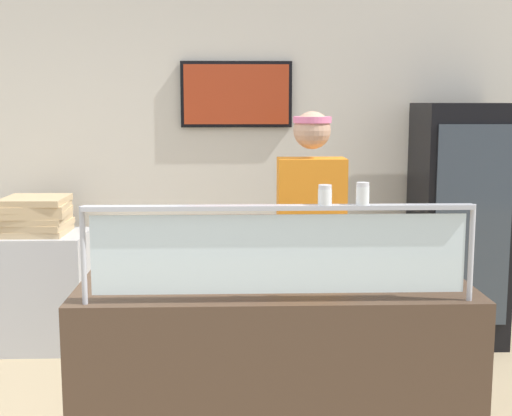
% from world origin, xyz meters
% --- Properties ---
extents(ground_plane, '(12.00, 12.00, 0.00)m').
position_xyz_m(ground_plane, '(0.94, 1.00, 0.00)').
color(ground_plane, tan).
rests_on(ground_plane, ground).
extents(shop_rear_unit, '(6.27, 0.13, 2.70)m').
position_xyz_m(shop_rear_unit, '(0.93, 2.71, 1.36)').
color(shop_rear_unit, silver).
rests_on(shop_rear_unit, ground).
extents(serving_counter, '(1.87, 0.76, 0.95)m').
position_xyz_m(serving_counter, '(0.94, 0.38, 0.47)').
color(serving_counter, '#4C3828').
rests_on(serving_counter, ground).
extents(sneeze_guard, '(1.70, 0.06, 0.43)m').
position_xyz_m(sneeze_guard, '(0.94, 0.06, 1.22)').
color(sneeze_guard, '#B2B5BC').
rests_on(sneeze_guard, serving_counter).
extents(pizza_tray, '(0.43, 0.43, 0.04)m').
position_xyz_m(pizza_tray, '(1.08, 0.46, 0.97)').
color(pizza_tray, '#9EA0A8').
rests_on(pizza_tray, serving_counter).
extents(pizza_server, '(0.11, 0.29, 0.01)m').
position_xyz_m(pizza_server, '(1.12, 0.44, 0.99)').
color(pizza_server, '#ADAFB7').
rests_on(pizza_server, pizza_tray).
extents(parmesan_shaker, '(0.06, 0.06, 0.09)m').
position_xyz_m(parmesan_shaker, '(1.13, 0.06, 1.41)').
color(parmesan_shaker, white).
rests_on(parmesan_shaker, sneeze_guard).
extents(pepper_flake_shaker, '(0.06, 0.06, 0.10)m').
position_xyz_m(pepper_flake_shaker, '(1.29, 0.06, 1.42)').
color(pepper_flake_shaker, white).
rests_on(pepper_flake_shaker, sneeze_guard).
extents(worker_figure, '(0.41, 0.50, 1.76)m').
position_xyz_m(worker_figure, '(1.19, 1.02, 1.01)').
color(worker_figure, '#23232D').
rests_on(worker_figure, ground).
extents(drink_fridge, '(0.64, 0.64, 1.80)m').
position_xyz_m(drink_fridge, '(2.44, 2.27, 0.90)').
color(drink_fridge, black).
rests_on(drink_fridge, ground).
extents(prep_shelf, '(0.70, 0.55, 0.85)m').
position_xyz_m(prep_shelf, '(-0.69, 2.23, 0.43)').
color(prep_shelf, '#B7BABF').
rests_on(prep_shelf, ground).
extents(pizza_box_stack, '(0.47, 0.47, 0.27)m').
position_xyz_m(pizza_box_stack, '(-0.69, 2.23, 0.99)').
color(pizza_box_stack, tan).
rests_on(pizza_box_stack, prep_shelf).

